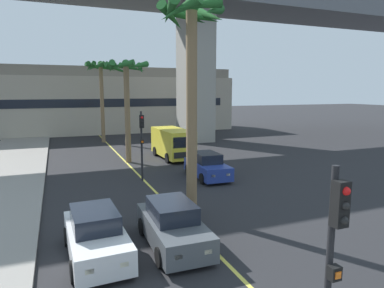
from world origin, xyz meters
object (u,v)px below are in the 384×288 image
at_px(car_queue_third, 207,166).
at_px(traffic_light_median_near, 333,254).
at_px(car_queue_front, 96,235).
at_px(palm_tree_near_median, 191,53).
at_px(palm_tree_far_median, 127,82).
at_px(traffic_light_median_far, 142,136).
at_px(delivery_van, 173,143).
at_px(car_queue_second, 173,226).
at_px(palm_tree_mid_median, 101,76).

relative_size(car_queue_third, traffic_light_median_near, 0.99).
relative_size(car_queue_front, traffic_light_median_near, 0.99).
height_order(traffic_light_median_near, palm_tree_near_median, palm_tree_near_median).
xyz_separation_m(car_queue_third, palm_tree_near_median, (-3.30, -5.66, 6.18)).
xyz_separation_m(car_queue_front, traffic_light_median_near, (3.17, -6.86, 1.99)).
xyz_separation_m(car_queue_third, palm_tree_far_median, (-3.61, 6.44, 5.30)).
bearing_deg(traffic_light_median_far, palm_tree_far_median, 86.78).
relative_size(traffic_light_median_near, palm_tree_near_median, 0.46).
bearing_deg(delivery_van, car_queue_second, -108.55).
height_order(palm_tree_mid_median, palm_tree_far_median, palm_tree_mid_median).
xyz_separation_m(car_queue_front, palm_tree_mid_median, (3.54, 25.61, 6.19)).
relative_size(traffic_light_median_near, traffic_light_median_far, 1.00).
height_order(delivery_van, palm_tree_mid_median, palm_tree_mid_median).
xyz_separation_m(traffic_light_median_near, palm_tree_far_median, (0.82, 21.31, 3.30)).
distance_m(delivery_van, palm_tree_far_median, 5.92).
height_order(car_queue_second, palm_tree_mid_median, palm_tree_mid_median).
height_order(car_queue_third, palm_tree_near_median, palm_tree_near_median).
relative_size(delivery_van, traffic_light_median_far, 1.26).
distance_m(traffic_light_median_near, traffic_light_median_far, 15.62).
xyz_separation_m(palm_tree_mid_median, palm_tree_far_median, (0.45, -11.16, -0.89)).
bearing_deg(car_queue_front, car_queue_third, 46.53).
distance_m(palm_tree_near_median, palm_tree_mid_median, 23.26).
relative_size(traffic_light_median_far, palm_tree_near_median, 0.46).
distance_m(car_queue_third, palm_tree_near_median, 9.01).
distance_m(car_queue_third, palm_tree_far_median, 9.09).
height_order(car_queue_third, delivery_van, delivery_van).
bearing_deg(traffic_light_median_near, palm_tree_near_median, 83.01).
bearing_deg(traffic_light_median_near, palm_tree_far_median, 87.80).
xyz_separation_m(car_queue_second, delivery_van, (4.96, 14.77, 0.57)).
bearing_deg(traffic_light_median_far, car_queue_front, -112.73).
bearing_deg(palm_tree_near_median, delivery_van, 75.14).
relative_size(traffic_light_median_far, palm_tree_far_median, 0.55).
bearing_deg(car_queue_third, palm_tree_near_median, -120.26).
bearing_deg(car_queue_front, car_queue_second, -3.40).
distance_m(delivery_van, traffic_light_median_far, 7.17).
xyz_separation_m(delivery_van, traffic_light_median_near, (-4.38, -21.47, 1.43)).
bearing_deg(car_queue_second, palm_tree_far_median, 84.55).
bearing_deg(car_queue_third, delivery_van, 90.42).
bearing_deg(traffic_light_median_near, car_queue_front, 114.79).
bearing_deg(palm_tree_mid_median, palm_tree_near_median, -88.12).
bearing_deg(delivery_van, traffic_light_median_near, -101.53).
relative_size(car_queue_second, car_queue_third, 0.99).
height_order(traffic_light_median_far, palm_tree_near_median, palm_tree_near_median).
relative_size(car_queue_third, traffic_light_median_far, 0.99).
relative_size(car_queue_second, traffic_light_median_far, 0.99).
bearing_deg(delivery_van, palm_tree_far_median, -177.44).
xyz_separation_m(car_queue_front, car_queue_third, (7.60, 8.01, 0.00)).
bearing_deg(palm_tree_near_median, palm_tree_mid_median, 91.88).
height_order(delivery_van, palm_tree_far_median, palm_tree_far_median).
relative_size(car_queue_front, palm_tree_mid_median, 0.50).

